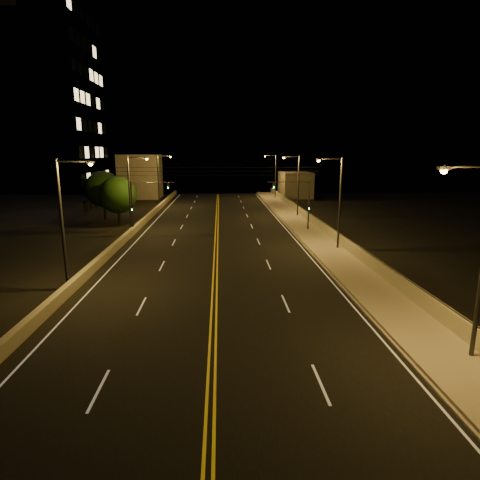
{
  "coord_description": "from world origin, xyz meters",
  "views": [
    {
      "loc": [
        0.44,
        -13.16,
        9.32
      ],
      "look_at": [
        2.0,
        18.0,
        2.5
      ],
      "focal_mm": 30.0,
      "sensor_mm": 36.0,
      "label": 1
    }
  ],
  "objects_px": {
    "traffic_signal_left": "(140,200)",
    "streetlight_0": "(479,252)",
    "streetlight_6": "(160,177)",
    "streetlight_5": "(132,189)",
    "building_tower": "(7,113)",
    "tree_1": "(103,189)",
    "streetlight_4": "(66,216)",
    "streetlight_3": "(274,173)",
    "traffic_signal_right": "(301,199)",
    "streetlight_1": "(337,198)",
    "tree_0": "(118,195)",
    "streetlight_2": "(296,182)"
  },
  "relations": [
    {
      "from": "streetlight_3",
      "to": "streetlight_0",
      "type": "bearing_deg",
      "value": -90.0
    },
    {
      "from": "building_tower",
      "to": "streetlight_4",
      "type": "bearing_deg",
      "value": -59.97
    },
    {
      "from": "tree_0",
      "to": "streetlight_3",
      "type": "bearing_deg",
      "value": 51.3
    },
    {
      "from": "streetlight_0",
      "to": "streetlight_3",
      "type": "relative_size",
      "value": 1.0
    },
    {
      "from": "streetlight_0",
      "to": "streetlight_1",
      "type": "xyz_separation_m",
      "value": [
        0.0,
        21.16,
        0.0
      ]
    },
    {
      "from": "streetlight_3",
      "to": "traffic_signal_right",
      "type": "distance_m",
      "value": 34.98
    },
    {
      "from": "tree_1",
      "to": "tree_0",
      "type": "bearing_deg",
      "value": -58.79
    },
    {
      "from": "streetlight_0",
      "to": "streetlight_2",
      "type": "relative_size",
      "value": 1.0
    },
    {
      "from": "streetlight_3",
      "to": "building_tower",
      "type": "distance_m",
      "value": 47.15
    },
    {
      "from": "tree_0",
      "to": "streetlight_6",
      "type": "bearing_deg",
      "value": 82.01
    },
    {
      "from": "streetlight_5",
      "to": "building_tower",
      "type": "xyz_separation_m",
      "value": [
        -20.27,
        14.32,
        9.73
      ]
    },
    {
      "from": "streetlight_6",
      "to": "streetlight_2",
      "type": "bearing_deg",
      "value": -30.97
    },
    {
      "from": "streetlight_0",
      "to": "building_tower",
      "type": "relative_size",
      "value": 0.29
    },
    {
      "from": "streetlight_0",
      "to": "streetlight_5",
      "type": "xyz_separation_m",
      "value": [
        -21.43,
        31.7,
        0.0
      ]
    },
    {
      "from": "streetlight_0",
      "to": "streetlight_6",
      "type": "distance_m",
      "value": 58.66
    },
    {
      "from": "streetlight_0",
      "to": "streetlight_4",
      "type": "bearing_deg",
      "value": 152.93
    },
    {
      "from": "streetlight_3",
      "to": "streetlight_6",
      "type": "xyz_separation_m",
      "value": [
        -21.43,
        -11.14,
        0.0
      ]
    },
    {
      "from": "streetlight_6",
      "to": "tree_1",
      "type": "height_order",
      "value": "streetlight_6"
    },
    {
      "from": "streetlight_0",
      "to": "streetlight_2",
      "type": "height_order",
      "value": "same"
    },
    {
      "from": "streetlight_0",
      "to": "traffic_signal_right",
      "type": "height_order",
      "value": "streetlight_0"
    },
    {
      "from": "streetlight_1",
      "to": "tree_1",
      "type": "relative_size",
      "value": 1.31
    },
    {
      "from": "streetlight_6",
      "to": "traffic_signal_left",
      "type": "xyz_separation_m",
      "value": [
        1.11,
        -23.79,
        -1.29
      ]
    },
    {
      "from": "streetlight_1",
      "to": "streetlight_6",
      "type": "relative_size",
      "value": 1.0
    },
    {
      "from": "traffic_signal_left",
      "to": "streetlight_4",
      "type": "bearing_deg",
      "value": -93.21
    },
    {
      "from": "streetlight_1",
      "to": "tree_0",
      "type": "relative_size",
      "value": 1.39
    },
    {
      "from": "streetlight_4",
      "to": "streetlight_2",
      "type": "bearing_deg",
      "value": 55.16
    },
    {
      "from": "streetlight_5",
      "to": "building_tower",
      "type": "relative_size",
      "value": 0.29
    },
    {
      "from": "traffic_signal_left",
      "to": "streetlight_6",
      "type": "bearing_deg",
      "value": 92.68
    },
    {
      "from": "traffic_signal_right",
      "to": "streetlight_5",
      "type": "bearing_deg",
      "value": 177.47
    },
    {
      "from": "building_tower",
      "to": "tree_1",
      "type": "bearing_deg",
      "value": -18.65
    },
    {
      "from": "streetlight_1",
      "to": "streetlight_3",
      "type": "height_order",
      "value": "same"
    },
    {
      "from": "streetlight_0",
      "to": "tree_0",
      "type": "height_order",
      "value": "streetlight_0"
    },
    {
      "from": "traffic_signal_right",
      "to": "building_tower",
      "type": "distance_m",
      "value": 44.35
    },
    {
      "from": "streetlight_5",
      "to": "traffic_signal_left",
      "type": "bearing_deg",
      "value": -38.29
    },
    {
      "from": "traffic_signal_right",
      "to": "streetlight_3",
      "type": "bearing_deg",
      "value": 87.52
    },
    {
      "from": "streetlight_2",
      "to": "tree_0",
      "type": "xyz_separation_m",
      "value": [
        -24.09,
        -6.06,
        -1.13
      ]
    },
    {
      "from": "traffic_signal_right",
      "to": "tree_1",
      "type": "relative_size",
      "value": 0.9
    },
    {
      "from": "streetlight_4",
      "to": "tree_0",
      "type": "relative_size",
      "value": 1.39
    },
    {
      "from": "streetlight_0",
      "to": "traffic_signal_right",
      "type": "distance_m",
      "value": 30.88
    },
    {
      "from": "streetlight_1",
      "to": "building_tower",
      "type": "relative_size",
      "value": 0.29
    },
    {
      "from": "streetlight_2",
      "to": "building_tower",
      "type": "bearing_deg",
      "value": 174.15
    },
    {
      "from": "streetlight_0",
      "to": "tree_1",
      "type": "relative_size",
      "value": 1.31
    },
    {
      "from": "streetlight_2",
      "to": "traffic_signal_right",
      "type": "distance_m",
      "value": 11.1
    },
    {
      "from": "traffic_signal_left",
      "to": "streetlight_0",
      "type": "bearing_deg",
      "value": -56.6
    },
    {
      "from": "streetlight_1",
      "to": "traffic_signal_left",
      "type": "bearing_deg",
      "value": 154.59
    },
    {
      "from": "streetlight_0",
      "to": "traffic_signal_right",
      "type": "xyz_separation_m",
      "value": [
        -1.51,
        30.82,
        -1.29
      ]
    },
    {
      "from": "streetlight_4",
      "to": "streetlight_5",
      "type": "height_order",
      "value": "same"
    },
    {
      "from": "streetlight_4",
      "to": "streetlight_1",
      "type": "bearing_deg",
      "value": 25.47
    },
    {
      "from": "streetlight_0",
      "to": "tree_0",
      "type": "relative_size",
      "value": 1.39
    },
    {
      "from": "streetlight_0",
      "to": "building_tower",
      "type": "height_order",
      "value": "building_tower"
    }
  ]
}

